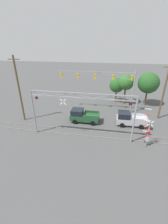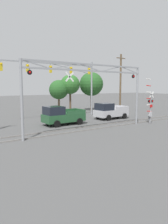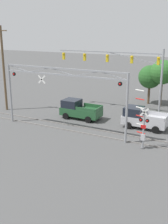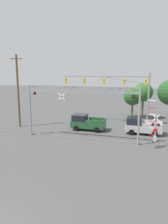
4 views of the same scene
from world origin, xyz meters
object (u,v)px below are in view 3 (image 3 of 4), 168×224
(pickup_truck_following, at_px, (142,118))
(background_tree_beyond_span, at_px, (150,77))
(traffic_signal_span, at_px, (129,66))
(background_tree_far_left_verge, at_px, (162,72))
(crossing_gantry, at_px, (62,86))
(crossing_signal_mast, at_px, (143,128))
(pickup_truck_lead, at_px, (79,110))
(utility_pole_left, at_px, (4,68))

(pickup_truck_following, distance_m, background_tree_beyond_span, 10.58)
(traffic_signal_span, xyz_separation_m, background_tree_far_left_verge, (3.05, 4.59, -1.11))
(crossing_gantry, bearing_deg, crossing_signal_mast, -3.75)
(traffic_signal_span, distance_m, pickup_truck_following, 7.44)
(pickup_truck_lead, bearing_deg, crossing_signal_mast, -29.28)
(traffic_signal_span, distance_m, background_tree_far_left_verge, 5.63)
(crossing_gantry, height_order, background_tree_beyond_span, crossing_gantry)
(utility_pole_left, bearing_deg, crossing_gantry, -17.52)
(pickup_truck_following, height_order, background_tree_far_left_verge, background_tree_far_left_verge)
(crossing_gantry, bearing_deg, pickup_truck_lead, 97.46)
(traffic_signal_span, height_order, utility_pole_left, utility_pole_left)
(pickup_truck_lead, xyz_separation_m, pickup_truck_following, (7.41, 0.22, -0.00))
(crossing_signal_mast, height_order, utility_pole_left, utility_pole_left)
(pickup_truck_lead, height_order, pickup_truck_following, same)
(pickup_truck_lead, bearing_deg, pickup_truck_following, 1.67)
(crossing_signal_mast, distance_m, pickup_truck_following, 5.53)
(background_tree_far_left_verge, bearing_deg, traffic_signal_span, -123.61)
(crossing_signal_mast, bearing_deg, traffic_signal_span, 115.90)
(crossing_signal_mast, height_order, pickup_truck_lead, crossing_signal_mast)
(crossing_signal_mast, relative_size, background_tree_far_left_verge, 0.84)
(crossing_gantry, xyz_separation_m, utility_pole_left, (-10.49, 3.31, 0.68))
(pickup_truck_following, bearing_deg, utility_pole_left, -175.45)
(pickup_truck_following, height_order, background_tree_beyond_span, background_tree_beyond_span)
(background_tree_beyond_span, bearing_deg, pickup_truck_following, -78.60)
(background_tree_far_left_verge, bearing_deg, pickup_truck_lead, -126.77)
(crossing_gantry, distance_m, background_tree_far_left_verge, 15.51)
(utility_pole_left, xyz_separation_m, background_tree_beyond_span, (15.29, 11.41, -1.62))
(utility_pole_left, xyz_separation_m, background_tree_far_left_verge, (17.05, 10.74, -0.77))
(pickup_truck_following, bearing_deg, crossing_gantry, -145.51)
(crossing_gantry, relative_size, pickup_truck_following, 2.97)
(crossing_gantry, relative_size, background_tree_beyond_span, 2.55)
(crossing_signal_mast, xyz_separation_m, background_tree_far_left_verge, (-1.80, 14.60, 2.70))
(crossing_gantry, xyz_separation_m, traffic_signal_span, (3.51, 9.45, 1.01))
(traffic_signal_span, distance_m, utility_pole_left, 15.29)
(utility_pole_left, bearing_deg, pickup_truck_following, 4.55)
(crossing_gantry, xyz_separation_m, pickup_truck_following, (6.83, 4.69, -3.64))
(background_tree_far_left_verge, bearing_deg, pickup_truck_following, -88.42)
(traffic_signal_span, bearing_deg, crossing_signal_mast, -64.10)
(background_tree_beyond_span, bearing_deg, background_tree_far_left_verge, -20.92)
(crossing_gantry, distance_m, pickup_truck_lead, 5.80)
(traffic_signal_span, xyz_separation_m, background_tree_beyond_span, (1.29, 5.27, -1.95))
(pickup_truck_following, height_order, utility_pole_left, utility_pole_left)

